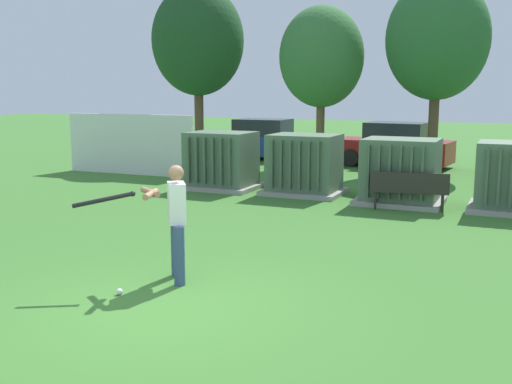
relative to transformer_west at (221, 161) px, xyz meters
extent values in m
plane|color=#3D752D|center=(3.69, -9.08, -0.79)|extent=(96.00, 96.00, 0.00)
cube|color=white|center=(-4.14, 1.42, 0.21)|extent=(4.80, 0.12, 2.00)
cube|color=#9E9B93|center=(0.00, 0.01, -0.73)|extent=(2.10, 1.70, 0.12)
cube|color=#567056|center=(0.00, 0.01, 0.08)|extent=(1.80, 1.40, 1.50)
cube|color=#495F49|center=(-0.64, -0.75, 0.08)|extent=(0.06, 0.12, 1.27)
cube|color=#495F49|center=(-0.38, -0.75, 0.08)|extent=(0.06, 0.12, 1.27)
cube|color=#495F49|center=(-0.13, -0.75, 0.08)|extent=(0.06, 0.12, 1.27)
cube|color=#495F49|center=(0.13, -0.75, 0.08)|extent=(0.06, 0.12, 1.27)
cube|color=#495F49|center=(0.38, -0.75, 0.08)|extent=(0.06, 0.12, 1.27)
cube|color=#495F49|center=(0.64, -0.75, 0.08)|extent=(0.06, 0.12, 1.27)
cube|color=#9E9B93|center=(2.48, 0.08, -0.73)|extent=(2.10, 1.70, 0.12)
cube|color=#567056|center=(2.48, 0.08, 0.08)|extent=(1.80, 1.40, 1.50)
cube|color=#495F49|center=(1.85, -0.68, 0.08)|extent=(0.06, 0.12, 1.27)
cube|color=#495F49|center=(2.10, -0.68, 0.08)|extent=(0.06, 0.12, 1.27)
cube|color=#495F49|center=(2.36, -0.68, 0.08)|extent=(0.06, 0.12, 1.27)
cube|color=#495F49|center=(2.61, -0.68, 0.08)|extent=(0.06, 0.12, 1.27)
cube|color=#495F49|center=(2.87, -0.68, 0.08)|extent=(0.06, 0.12, 1.27)
cube|color=#495F49|center=(3.12, -0.68, 0.08)|extent=(0.06, 0.12, 1.27)
cube|color=#9E9B93|center=(5.14, -0.31, -0.73)|extent=(2.10, 1.70, 0.12)
cube|color=#567056|center=(5.14, -0.31, 0.08)|extent=(1.80, 1.40, 1.50)
cube|color=#495F49|center=(4.50, -1.07, 0.08)|extent=(0.06, 0.12, 1.27)
cube|color=#495F49|center=(4.76, -1.07, 0.08)|extent=(0.06, 0.12, 1.27)
cube|color=#495F49|center=(5.01, -1.07, 0.08)|extent=(0.06, 0.12, 1.27)
cube|color=#495F49|center=(5.27, -1.07, 0.08)|extent=(0.06, 0.12, 1.27)
cube|color=#495F49|center=(5.52, -1.07, 0.08)|extent=(0.06, 0.12, 1.27)
cube|color=#495F49|center=(5.78, -1.07, 0.08)|extent=(0.06, 0.12, 1.27)
cube|color=#495F49|center=(7.18, -1.04, 0.08)|extent=(0.06, 0.12, 1.27)
cube|color=#495F49|center=(7.43, -1.04, 0.08)|extent=(0.06, 0.12, 1.27)
cube|color=#495F49|center=(7.69, -1.04, 0.08)|extent=(0.06, 0.12, 1.27)
cube|color=#2D2823|center=(5.48, -1.08, -0.34)|extent=(1.84, 0.67, 0.05)
cube|color=#2D2823|center=(5.51, -1.25, -0.09)|extent=(1.78, 0.31, 0.44)
cylinder|color=#2D2823|center=(4.71, -1.05, -0.58)|extent=(0.06, 0.06, 0.42)
cylinder|color=#2D2823|center=(6.22, -0.82, -0.58)|extent=(0.06, 0.06, 0.42)
cylinder|color=#2D2823|center=(4.75, -1.33, -0.58)|extent=(0.06, 0.06, 0.42)
cylinder|color=#2D2823|center=(6.26, -1.10, -0.58)|extent=(0.06, 0.06, 0.42)
cylinder|color=#384C75|center=(3.39, -8.08, -0.35)|extent=(0.16, 0.16, 0.88)
cylinder|color=#384C75|center=(3.10, -7.69, -0.35)|extent=(0.16, 0.16, 0.88)
cube|color=white|center=(3.25, -7.89, 0.39)|extent=(0.43, 0.46, 0.60)
sphere|color=#9E7051|center=(3.25, -7.89, 0.84)|extent=(0.23, 0.23, 0.23)
cylinder|color=#9E7051|center=(3.00, -8.18, 0.55)|extent=(0.24, 0.54, 0.09)
cylinder|color=#9E7051|center=(2.89, -8.03, 0.55)|extent=(0.50, 0.38, 0.09)
cylinder|color=black|center=(2.39, -8.51, 0.48)|extent=(0.72, 0.55, 0.21)
sphere|color=black|center=(2.74, -8.26, 0.55)|extent=(0.08, 0.08, 0.08)
sphere|color=white|center=(2.83, -8.79, -0.74)|extent=(0.09, 0.09, 0.09)
cylinder|color=brown|center=(-3.82, 5.67, 0.65)|extent=(0.35, 0.35, 2.88)
ellipsoid|color=#1E4723|center=(-3.82, 5.67, 3.87)|extent=(3.54, 3.54, 4.20)
cylinder|color=brown|center=(1.15, 5.66, 0.43)|extent=(0.30, 0.30, 2.43)
ellipsoid|color=#387038|center=(1.15, 5.66, 3.16)|extent=(3.00, 3.00, 3.56)
cylinder|color=brown|center=(5.06, 5.89, 0.59)|extent=(0.34, 0.34, 2.75)
ellipsoid|color=#2D6633|center=(5.06, 5.89, 3.67)|extent=(3.38, 3.38, 4.02)
cube|color=navy|center=(-1.97, 7.39, -0.21)|extent=(4.21, 1.72, 0.80)
cube|color=#262B33|center=(-1.82, 7.39, 0.51)|extent=(2.11, 1.57, 0.64)
cylinder|color=black|center=(-3.27, 6.53, -0.47)|extent=(0.64, 0.22, 0.64)
cylinder|color=black|center=(-3.28, 8.23, -0.47)|extent=(0.64, 0.22, 0.64)
cylinder|color=black|center=(-0.66, 6.54, -0.47)|extent=(0.64, 0.22, 0.64)
cylinder|color=black|center=(-0.67, 8.24, -0.47)|extent=(0.64, 0.22, 0.64)
cube|color=maroon|center=(3.50, 7.01, -0.21)|extent=(4.37, 2.17, 0.80)
cube|color=#262B33|center=(3.65, 7.00, 0.51)|extent=(2.26, 1.79, 0.64)
cylinder|color=black|center=(2.11, 6.32, -0.47)|extent=(0.66, 0.29, 0.64)
cylinder|color=black|center=(2.31, 8.00, -0.47)|extent=(0.66, 0.29, 0.64)
cylinder|color=black|center=(4.70, 6.02, -0.47)|extent=(0.66, 0.29, 0.64)
cylinder|color=black|center=(4.89, 7.71, -0.47)|extent=(0.66, 0.29, 0.64)
cylinder|color=black|center=(7.60, 7.22, -0.47)|extent=(0.66, 0.29, 0.64)
camera|label=1|loc=(7.83, -15.49, 2.05)|focal=42.80mm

